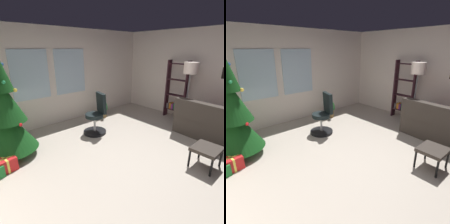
% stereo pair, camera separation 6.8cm
% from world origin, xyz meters
% --- Properties ---
extents(ground_plane, '(5.43, 5.63, 0.10)m').
position_xyz_m(ground_plane, '(0.00, 0.00, -0.05)').
color(ground_plane, '#B6AA9B').
extents(wall_back_with_windows, '(5.43, 0.12, 2.55)m').
position_xyz_m(wall_back_with_windows, '(-0.02, 2.86, 1.28)').
color(wall_back_with_windows, silver).
rests_on(wall_back_with_windows, ground_plane).
extents(wall_right_with_frames, '(0.12, 5.63, 2.55)m').
position_xyz_m(wall_right_with_frames, '(2.76, -0.00, 1.28)').
color(wall_right_with_frames, silver).
rests_on(wall_right_with_frames, ground_plane).
extents(footstool, '(0.48, 0.43, 0.38)m').
position_xyz_m(footstool, '(0.64, -0.86, 0.33)').
color(footstool, '#37302A').
rests_on(footstool, ground_plane).
extents(holiday_tree, '(0.97, 0.97, 2.54)m').
position_xyz_m(holiday_tree, '(-1.81, 1.81, 0.85)').
color(holiday_tree, '#4C331E').
rests_on(holiday_tree, ground_plane).
extents(gift_box_red, '(0.36, 0.30, 0.24)m').
position_xyz_m(gift_box_red, '(-2.05, 1.38, 0.12)').
color(gift_box_red, red).
rests_on(gift_box_red, ground_plane).
extents(office_chair, '(0.56, 0.56, 1.01)m').
position_xyz_m(office_chair, '(0.07, 1.55, 0.39)').
color(office_chair, black).
rests_on(office_chair, ground_plane).
extents(bookshelf, '(0.18, 0.64, 1.70)m').
position_xyz_m(bookshelf, '(2.50, 0.85, 0.75)').
color(bookshelf, '#31161E').
rests_on(bookshelf, ground_plane).
extents(floor_lamp, '(0.35, 0.35, 1.69)m').
position_xyz_m(floor_lamp, '(2.12, 0.32, 1.43)').
color(floor_lamp, slate).
rests_on(floor_lamp, ground_plane).
extents(potted_plant, '(0.49, 0.38, 0.62)m').
position_xyz_m(potted_plant, '(0.90, 2.32, 0.26)').
color(potted_plant, olive).
rests_on(potted_plant, ground_plane).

